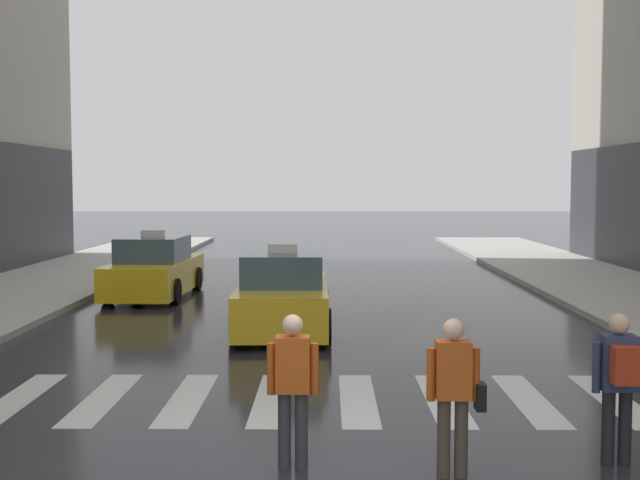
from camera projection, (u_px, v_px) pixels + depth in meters
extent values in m
plane|color=#26262B|center=(311.00, 477.00, 8.24)|extent=(160.00, 160.00, 0.00)
cube|color=silver|center=(18.00, 398.00, 11.27)|extent=(0.50, 2.80, 0.01)
cube|color=silver|center=(103.00, 398.00, 11.26)|extent=(0.50, 2.80, 0.01)
cube|color=silver|center=(188.00, 399.00, 11.25)|extent=(0.50, 2.80, 0.01)
cube|color=silver|center=(273.00, 399.00, 11.24)|extent=(0.50, 2.80, 0.01)
cube|color=silver|center=(358.00, 399.00, 11.23)|extent=(0.50, 2.80, 0.01)
cube|color=silver|center=(443.00, 399.00, 11.21)|extent=(0.50, 2.80, 0.01)
cube|color=silver|center=(529.00, 399.00, 11.20)|extent=(0.50, 2.80, 0.01)
cube|color=silver|center=(614.00, 400.00, 11.19)|extent=(0.50, 2.80, 0.01)
cube|color=gold|center=(283.00, 303.00, 16.50)|extent=(1.89, 4.53, 0.84)
cube|color=#384C5B|center=(283.00, 268.00, 16.35)|extent=(1.64, 2.13, 0.64)
cube|color=silver|center=(283.00, 248.00, 16.32)|extent=(0.60, 0.25, 0.18)
cylinder|color=black|center=(247.00, 305.00, 17.85)|extent=(0.23, 0.66, 0.66)
cylinder|color=black|center=(323.00, 304.00, 17.87)|extent=(0.23, 0.66, 0.66)
cylinder|color=black|center=(236.00, 326.00, 15.16)|extent=(0.23, 0.66, 0.66)
cylinder|color=black|center=(325.00, 326.00, 15.18)|extent=(0.23, 0.66, 0.66)
cube|color=#F2EAB2|center=(260.00, 287.00, 18.76)|extent=(0.20, 0.04, 0.14)
cube|color=#F2EAB2|center=(313.00, 287.00, 18.77)|extent=(0.20, 0.04, 0.14)
cube|color=yellow|center=(155.00, 276.00, 21.42)|extent=(1.97, 4.56, 0.84)
cube|color=#384C5B|center=(153.00, 249.00, 21.27)|extent=(1.68, 2.16, 0.64)
cube|color=silver|center=(153.00, 233.00, 21.24)|extent=(0.61, 0.26, 0.18)
cylinder|color=black|center=(137.00, 278.00, 22.82)|extent=(0.24, 0.67, 0.66)
cylinder|color=black|center=(196.00, 279.00, 22.74)|extent=(0.24, 0.67, 0.66)
cylinder|color=black|center=(108.00, 291.00, 20.13)|extent=(0.24, 0.67, 0.66)
cylinder|color=black|center=(175.00, 291.00, 20.05)|extent=(0.24, 0.67, 0.66)
cube|color=#F2EAB2|center=(153.00, 266.00, 23.71)|extent=(0.20, 0.05, 0.14)
cube|color=#F2EAB2|center=(195.00, 266.00, 23.65)|extent=(0.20, 0.05, 0.14)
cylinder|color=black|center=(608.00, 428.00, 8.57)|extent=(0.14, 0.14, 0.82)
cylinder|color=black|center=(625.00, 428.00, 8.57)|extent=(0.14, 0.14, 0.82)
cube|color=#2D3856|center=(618.00, 363.00, 8.52)|extent=(0.36, 0.24, 0.60)
sphere|color=beige|center=(619.00, 324.00, 8.49)|extent=(0.22, 0.22, 0.22)
cylinder|color=#2D3856|center=(596.00, 367.00, 8.53)|extent=(0.09, 0.09, 0.55)
cylinder|color=#2D3856|center=(640.00, 367.00, 8.52)|extent=(0.09, 0.09, 0.55)
cube|color=#B23319|center=(626.00, 365.00, 8.30)|extent=(0.28, 0.18, 0.40)
cylinder|color=#473D33|center=(444.00, 437.00, 8.25)|extent=(0.14, 0.14, 0.82)
cylinder|color=#473D33|center=(461.00, 437.00, 8.25)|extent=(0.14, 0.14, 0.82)
cube|color=#BF5119|center=(453.00, 370.00, 8.20)|extent=(0.36, 0.24, 0.60)
sphere|color=beige|center=(454.00, 329.00, 8.17)|extent=(0.22, 0.22, 0.22)
cylinder|color=#BF5119|center=(431.00, 374.00, 8.20)|extent=(0.09, 0.09, 0.55)
cylinder|color=#BF5119|center=(476.00, 374.00, 8.20)|extent=(0.09, 0.09, 0.55)
cube|color=black|center=(480.00, 396.00, 8.21)|extent=(0.10, 0.20, 0.28)
cylinder|color=#333338|center=(284.00, 430.00, 8.50)|extent=(0.14, 0.14, 0.82)
cylinder|color=#333338|center=(301.00, 430.00, 8.50)|extent=(0.14, 0.14, 0.82)
cube|color=#BF5119|center=(293.00, 364.00, 8.45)|extent=(0.36, 0.24, 0.60)
sphere|color=beige|center=(293.00, 325.00, 8.42)|extent=(0.22, 0.22, 0.22)
cylinder|color=#BF5119|center=(271.00, 369.00, 8.46)|extent=(0.09, 0.09, 0.55)
cylinder|color=#BF5119|center=(314.00, 369.00, 8.45)|extent=(0.09, 0.09, 0.55)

